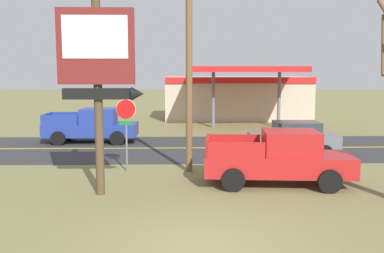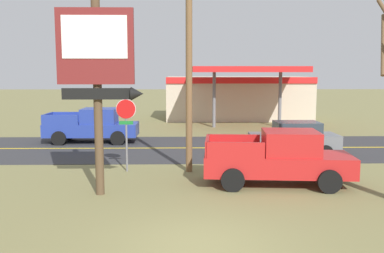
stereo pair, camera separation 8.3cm
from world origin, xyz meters
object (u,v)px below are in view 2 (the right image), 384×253
at_px(pickup_red_parked_on_lawn, 279,158).
at_px(pickup_blue_on_road, 93,126).
at_px(stop_sign, 126,122).
at_px(utility_pole, 189,41).
at_px(motel_sign, 98,67).
at_px(car_grey_near_lane, 294,138).
at_px(gas_station, 237,96).

height_order(pickup_red_parked_on_lawn, pickup_blue_on_road, same).
relative_size(stop_sign, utility_pole, 0.30).
bearing_deg(pickup_red_parked_on_lawn, utility_pole, 146.10).
relative_size(motel_sign, car_grey_near_lane, 1.50).
bearing_deg(pickup_red_parked_on_lawn, gas_station, 86.82).
height_order(utility_pole, pickup_blue_on_road, utility_pole).
xyz_separation_m(stop_sign, car_grey_near_lane, (7.68, 3.30, -1.20)).
relative_size(motel_sign, utility_pole, 0.64).
bearing_deg(gas_station, pickup_red_parked_on_lawn, -93.18).
height_order(utility_pole, pickup_red_parked_on_lawn, utility_pole).
height_order(gas_station, pickup_blue_on_road, gas_station).
height_order(utility_pole, car_grey_near_lane, utility_pole).
bearing_deg(gas_station, car_grey_near_lane, -87.40).
relative_size(motel_sign, pickup_red_parked_on_lawn, 1.18).
xyz_separation_m(utility_pole, pickup_red_parked_on_lawn, (3.19, -2.15, -4.26)).
bearing_deg(car_grey_near_lane, motel_sign, -140.21).
xyz_separation_m(motel_sign, stop_sign, (0.40, 3.43, -2.17)).
distance_m(motel_sign, pickup_red_parked_on_lawn, 7.03).
distance_m(gas_station, pickup_blue_on_road, 15.81).
xyz_separation_m(gas_station, pickup_red_parked_on_lawn, (-1.22, -21.89, -0.98)).
distance_m(motel_sign, utility_pole, 4.58).
xyz_separation_m(motel_sign, pickup_red_parked_on_lawn, (6.13, 1.21, -3.23)).
height_order(stop_sign, pickup_red_parked_on_lawn, stop_sign).
bearing_deg(utility_pole, motel_sign, -131.14).
distance_m(motel_sign, gas_station, 24.35).
distance_m(utility_pole, car_grey_near_lane, 7.57).
bearing_deg(pickup_blue_on_road, car_grey_near_lane, -20.77).
distance_m(stop_sign, gas_station, 20.86).
relative_size(utility_pole, pickup_blue_on_road, 1.90).
height_order(motel_sign, pickup_blue_on_road, motel_sign).
bearing_deg(motel_sign, car_grey_near_lane, 39.79).
distance_m(stop_sign, car_grey_near_lane, 8.45).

